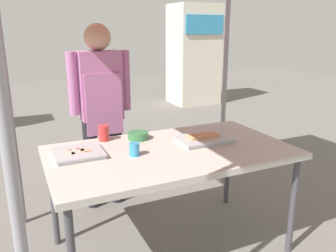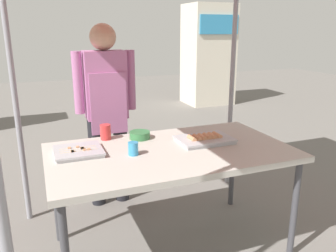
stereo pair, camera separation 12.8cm
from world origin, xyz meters
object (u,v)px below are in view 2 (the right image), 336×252
object	(u,v)px
condiment_bowl	(140,135)
tray_meat_skewers	(78,151)
vendor_woman	(106,102)
tray_grilled_sausages	(205,139)
drink_cup_by_wok	(133,149)
neighbor_stall_right	(208,55)
stall_table	(171,157)
drink_cup_near_edge	(106,132)

from	to	relation	value
condiment_bowl	tray_meat_skewers	bearing A→B (deg)	-160.47
condiment_bowl	vendor_woman	xyz separation A→B (m)	(-0.13, 0.53, 0.15)
tray_grilled_sausages	vendor_woman	bearing A→B (deg)	124.46
condiment_bowl	drink_cup_by_wok	distance (m)	0.34
tray_meat_skewers	neighbor_stall_right	world-z (taller)	neighbor_stall_right
tray_meat_skewers	neighbor_stall_right	size ratio (longest dim) A/B	0.15
stall_table	condiment_bowl	size ratio (longest dim) A/B	10.68
tray_grilled_sausages	condiment_bowl	size ratio (longest dim) A/B	2.56
tray_meat_skewers	vendor_woman	size ratio (longest dim) A/B	0.19
tray_grilled_sausages	neighbor_stall_right	bearing A→B (deg)	61.82
vendor_woman	drink_cup_near_edge	bearing A→B (deg)	77.22
drink_cup_near_edge	tray_meat_skewers	bearing A→B (deg)	-133.69
stall_table	neighbor_stall_right	world-z (taller)	neighbor_stall_right
vendor_woman	neighbor_stall_right	world-z (taller)	neighbor_stall_right
drink_cup_by_wok	tray_meat_skewers	bearing A→B (deg)	155.54
drink_cup_by_wok	vendor_woman	size ratio (longest dim) A/B	0.05
tray_grilled_sausages	neighbor_stall_right	size ratio (longest dim) A/B	0.19
drink_cup_by_wok	drink_cup_near_edge	bearing A→B (deg)	104.50
tray_meat_skewers	stall_table	bearing A→B (deg)	-13.70
drink_cup_near_edge	vendor_woman	distance (m)	0.49
tray_grilled_sausages	drink_cup_near_edge	distance (m)	0.72
drink_cup_by_wok	condiment_bowl	bearing A→B (deg)	66.14
vendor_woman	stall_table	bearing A→B (deg)	106.76
tray_grilled_sausages	vendor_woman	world-z (taller)	vendor_woman
drink_cup_near_edge	drink_cup_by_wok	bearing A→B (deg)	-75.50
tray_meat_skewers	drink_cup_by_wok	distance (m)	0.36
tray_meat_skewers	drink_cup_by_wok	size ratio (longest dim) A/B	3.56
tray_grilled_sausages	condiment_bowl	distance (m)	0.47
tray_grilled_sausages	drink_cup_by_wok	world-z (taller)	drink_cup_by_wok
tray_meat_skewers	drink_cup_by_wok	xyz separation A→B (m)	(0.32, -0.15, 0.03)
stall_table	drink_cup_near_edge	world-z (taller)	drink_cup_near_edge
drink_cup_by_wok	vendor_woman	world-z (taller)	vendor_woman
stall_table	tray_meat_skewers	xyz separation A→B (m)	(-0.58, 0.14, 0.07)
stall_table	neighbor_stall_right	xyz separation A→B (m)	(2.61, 4.39, 0.31)
tray_grilled_sausages	neighbor_stall_right	xyz separation A→B (m)	(2.32, 4.34, 0.24)
stall_table	neighbor_stall_right	distance (m)	5.12
stall_table	tray_grilled_sausages	bearing A→B (deg)	11.83
tray_meat_skewers	drink_cup_near_edge	bearing A→B (deg)	46.31
stall_table	condiment_bowl	bearing A→B (deg)	111.78
neighbor_stall_right	tray_meat_skewers	bearing A→B (deg)	-126.84
drink_cup_near_edge	drink_cup_by_wok	xyz separation A→B (m)	(0.10, -0.38, -0.01)
condiment_bowl	drink_cup_by_wok	xyz separation A→B (m)	(-0.14, -0.31, 0.02)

